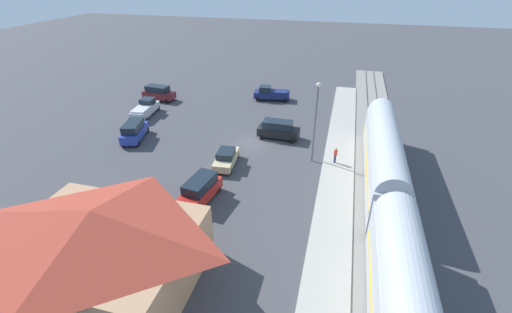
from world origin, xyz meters
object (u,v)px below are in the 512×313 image
pedestrian_on_platform (335,154)px  sedan_tan (226,158)px  passenger_train (392,214)px  suv_black (278,129)px  light_pole_near_platform (316,114)px  pickup_silver (145,108)px  suv_maroon (158,93)px  station_building (100,246)px  suv_red (200,190)px  pickup_navy (271,93)px  suv_blue (134,131)px

pedestrian_on_platform → sedan_tan: bearing=15.1°
passenger_train → suv_black: (11.41, -15.60, -1.71)m
sedan_tan → pedestrian_on_platform: bearing=-164.9°
pedestrian_on_platform → light_pole_near_platform: (2.38, -0.27, 4.05)m
pickup_silver → suv_maroon: suv_maroon is taller
station_building → sedan_tan: bearing=-99.4°
suv_red → station_building: bearing=75.8°
suv_red → pedestrian_on_platform: bearing=-140.0°
pickup_silver → light_pole_near_platform: bearing=164.1°
suv_maroon → pickup_navy: suv_maroon is taller
suv_black → light_pole_near_platform: bearing=135.8°
station_building → suv_maroon: 35.18m
suv_black → suv_blue: size_ratio=0.95×
passenger_train → light_pole_near_platform: light_pole_near_platform is taller
station_building → light_pole_near_platform: 22.48m
pickup_navy → station_building: bearing=85.5°
suv_blue → pickup_navy: 21.74m
suv_black → suv_red: size_ratio=0.97×
suv_blue → light_pole_near_platform: bearing=-179.4°
light_pole_near_platform → pedestrian_on_platform: bearing=173.4°
suv_black → pickup_navy: 13.39m
suv_blue → passenger_train: bearing=158.7°
station_building → sedan_tan: size_ratio=2.64×
passenger_train → suv_maroon: passenger_train is taller
suv_black → passenger_train: bearing=126.2°
station_building → suv_maroon: station_building is taller
suv_red → sedan_tan: suv_red is taller
passenger_train → pedestrian_on_platform: passenger_train is taller
pedestrian_on_platform → suv_maroon: (27.48, -13.19, -0.13)m
pedestrian_on_platform → sedan_tan: pedestrian_on_platform is taller
passenger_train → suv_maroon: (31.89, -24.03, -1.71)m
suv_black → pickup_silver: suv_black is taller
pickup_silver → light_pole_near_platform: size_ratio=0.65×
pedestrian_on_platform → suv_red: 14.53m
suv_maroon → pickup_navy: size_ratio=0.90×
suv_blue → suv_maroon: size_ratio=1.03×
pedestrian_on_platform → sedan_tan: (10.93, 2.95, -0.40)m
station_building → sedan_tan: station_building is taller
pedestrian_on_platform → suv_black: bearing=-34.2°
sedan_tan → pickup_navy: (-0.20, -20.57, 0.15)m
passenger_train → suv_red: (15.54, -1.49, -1.71)m
pedestrian_on_platform → suv_red: size_ratio=0.33×
pedestrian_on_platform → light_pole_near_platform: bearing=-6.6°
pickup_navy → light_pole_near_platform: 19.72m
station_building → pickup_navy: bearing=-94.5°
pickup_silver → sedan_tan: size_ratio=1.20×
station_building → pickup_silver: station_building is taller
pedestrian_on_platform → light_pole_near_platform: light_pole_near_platform is taller
suv_red → pickup_navy: bearing=-90.9°
pedestrian_on_platform → suv_black: suv_black is taller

